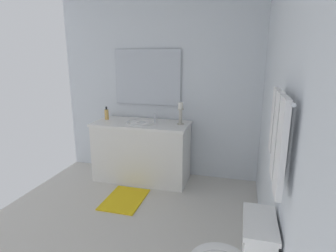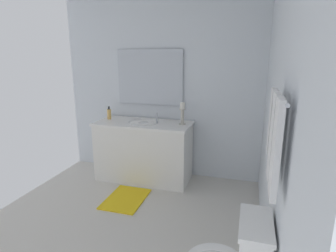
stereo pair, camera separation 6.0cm
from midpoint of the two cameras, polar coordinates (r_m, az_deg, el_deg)
floor at (r=2.98m, az=-11.41°, el=-20.50°), size 3.07×2.80×0.02m
wall_back at (r=2.23m, az=21.13°, el=1.64°), size 3.07×0.04×2.45m
wall_left at (r=3.90m, az=-2.29°, el=7.66°), size 0.04×2.80×2.45m
vanity_cabinet at (r=3.84m, az=-5.80°, el=-5.13°), size 0.58×1.29×0.81m
sink_basin at (r=3.73m, az=-5.93°, el=0.13°), size 0.40×0.40×0.24m
mirror at (r=3.89m, az=-4.69°, el=9.91°), size 0.02×0.94×0.75m
candle_holder_tall at (r=3.58m, az=2.13°, el=2.69°), size 0.09×0.09×0.28m
soap_bottle at (r=3.97m, az=-12.90°, el=2.37°), size 0.06×0.06×0.18m
towel_bar at (r=1.59m, az=21.84°, el=5.74°), size 0.58×0.02×0.02m
towel_near_vanity at (r=1.81m, az=20.10°, el=1.12°), size 0.12×0.03×0.39m
towel_center at (r=1.63m, az=20.50°, el=-1.96°), size 0.16×0.03×0.49m
towel_near_corner at (r=1.45m, az=21.13°, el=-4.28°), size 0.16×0.03×0.50m
bath_mat at (r=3.47m, az=-9.39°, el=-14.62°), size 0.60×0.44×0.02m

